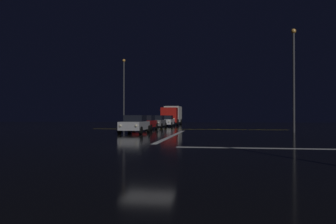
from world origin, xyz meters
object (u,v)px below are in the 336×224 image
at_px(sedan_gray, 156,122).
at_px(sedan_white, 167,121).
at_px(box_truck, 172,115).
at_px(streetlamp_left_far, 124,88).
at_px(sedan_red, 146,122).
at_px(streetlamp_right_near, 294,73).
at_px(sedan_silver, 135,124).

distance_m(sedan_gray, sedan_white, 6.52).
relative_size(box_truck, streetlamp_left_far, 0.84).
bearing_deg(sedan_red, box_truck, 89.00).
bearing_deg(streetlamp_right_near, box_truck, 122.19).
xyz_separation_m(box_truck, streetlamp_left_far, (-6.35, -6.28, 3.94)).
height_order(sedan_red, box_truck, box_truck).
height_order(sedan_silver, box_truck, box_truck).
height_order(sedan_gray, streetlamp_right_near, streetlamp_right_near).
bearing_deg(streetlamp_left_far, streetlamp_right_near, -38.15).
height_order(sedan_red, streetlamp_left_far, streetlamp_left_far).
bearing_deg(sedan_gray, sedan_white, 87.53).
distance_m(sedan_silver, streetlamp_right_near, 14.89).
bearing_deg(streetlamp_right_near, sedan_red, 166.23).
relative_size(streetlamp_right_near, streetlamp_left_far, 0.94).
distance_m(sedan_white, streetlamp_right_near, 21.18).
relative_size(sedan_silver, sedan_red, 1.00).
distance_m(sedan_silver, sedan_white, 18.27).
xyz_separation_m(sedan_silver, sedan_red, (-0.48, 6.45, 0.00)).
relative_size(sedan_silver, streetlamp_left_far, 0.44).
distance_m(sedan_silver, box_truck, 25.23).
xyz_separation_m(sedan_red, sedan_white, (0.47, 11.82, 0.00)).
relative_size(sedan_white, streetlamp_right_near, 0.46).
xyz_separation_m(streetlamp_right_near, streetlamp_left_far, (-20.37, 16.00, 0.29)).
xyz_separation_m(sedan_gray, streetlamp_right_near, (14.16, -8.83, 4.56)).
xyz_separation_m(sedan_silver, streetlamp_right_near, (13.87, 2.93, 4.56)).
relative_size(sedan_silver, box_truck, 0.52).
relative_size(sedan_red, streetlamp_left_far, 0.44).
xyz_separation_m(sedan_white, box_truck, (-0.14, 6.94, 0.91)).
bearing_deg(box_truck, sedan_gray, -90.58).
bearing_deg(sedan_gray, streetlamp_right_near, -31.94).
distance_m(sedan_silver, streetlamp_left_far, 20.60).
bearing_deg(box_truck, streetlamp_left_far, -135.33).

